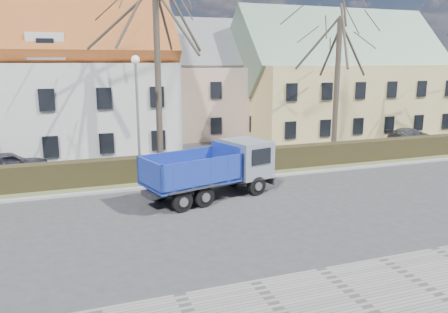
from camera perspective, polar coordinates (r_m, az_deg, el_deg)
name	(u,v)px	position (r m, az deg, el deg)	size (l,w,h in m)	color
ground	(246,210)	(19.12, 2.87, -6.93)	(120.00, 120.00, 0.00)	#353537
sidewalk_near	(373,312)	(12.41, 18.86, -18.70)	(80.00, 5.00, 0.08)	gray
curb_far	(213,181)	(23.22, -1.47, -3.27)	(80.00, 0.30, 0.12)	#9E9D9A
grass_strip	(204,174)	(24.70, -2.63, -2.35)	(80.00, 3.00, 0.10)	#535D34
hedge	(205,165)	(24.36, -2.50, -1.10)	(60.00, 0.90, 1.30)	black
building_pink	(201,88)	(38.33, -3.01, 8.86)	(10.80, 8.80, 8.00)	#CAA58E
building_yellow	(339,85)	(40.79, 14.84, 9.04)	(18.80, 10.80, 8.50)	#DEC67A
tree_1	(157,61)	(25.64, -8.69, 12.24)	(9.20, 9.20, 12.65)	#3D342A
tree_2	(337,74)	(30.34, 14.59, 10.42)	(8.00, 8.00, 11.00)	#3D342A
dump_truck	(206,171)	(20.27, -2.39, -1.94)	(6.55, 2.43, 2.62)	navy
streetlight	(138,117)	(24.10, -11.19, 5.06)	(0.52, 0.52, 6.70)	#999B9D
cart_frame	(171,181)	(22.64, -6.92, -3.21)	(0.60, 0.34, 0.55)	silver
parked_car_a	(8,164)	(26.99, -26.35, -0.91)	(1.70, 4.22, 1.44)	#23232D
parked_car_b	(409,135)	(37.67, 23.03, 2.60)	(1.62, 3.98, 1.15)	#3B3C3F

